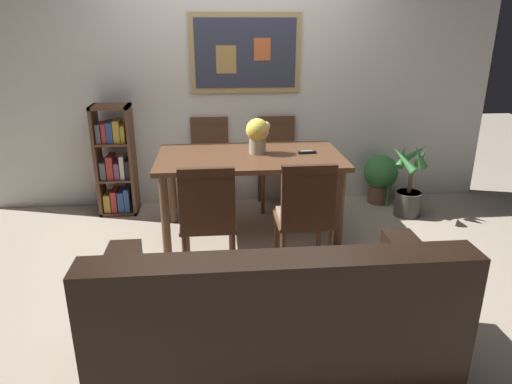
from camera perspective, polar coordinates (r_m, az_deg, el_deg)
ground_plane at (r=3.79m, az=-0.65°, el=-8.42°), size 12.00×12.00×0.00m
wall_back_with_painting at (r=4.79m, az=-2.14°, el=13.97°), size 5.20×0.14×2.60m
dining_table at (r=3.99m, az=-0.74°, el=3.24°), size 1.57×0.89×0.75m
dining_chair_far_right at (r=4.78m, az=2.59°, el=4.58°), size 0.40×0.41×0.91m
dining_chair_near_left at (r=3.30m, az=-5.92°, el=-2.74°), size 0.40×0.41×0.91m
dining_chair_near_right at (r=3.36m, az=6.04°, el=-2.30°), size 0.40×0.41×0.91m
dining_chair_far_left at (r=4.76m, az=-5.64°, el=4.46°), size 0.40×0.41×0.91m
leather_couch at (r=2.55m, az=1.98°, el=-15.92°), size 1.80×0.84×0.84m
bookshelf at (r=4.77m, az=-16.79°, el=3.32°), size 0.36×0.28×1.08m
potted_ivy at (r=5.06m, az=15.00°, el=1.85°), size 0.35×0.35×0.56m
potted_palm at (r=4.80m, az=18.23°, el=0.46°), size 0.43×0.43×0.74m
flower_vase at (r=3.98m, az=0.22°, el=7.14°), size 0.21×0.20×0.30m
tv_remote at (r=4.04m, az=6.26°, el=4.87°), size 0.16×0.06×0.02m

